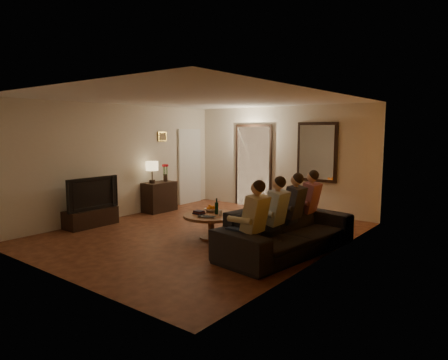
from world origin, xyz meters
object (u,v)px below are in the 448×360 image
Objects in this scene: person_a at (252,226)px; dog at (240,233)px; table_lamp at (152,172)px; tv at (90,193)px; dresser at (159,197)px; wine_bottle at (217,206)px; sofa at (287,230)px; laptop at (206,217)px; person_c at (291,213)px; coffee_table at (211,226)px; tv_stand at (91,218)px; person_d at (307,208)px; person_b at (273,219)px; bowl at (211,210)px.

dog is (-0.62, 0.57, -0.32)m from person_a.
table_lamp reaches higher than tv.
wine_bottle reaches higher than dresser.
laptop is at bearing 111.89° from sofa.
person_c reaches higher than dog.
person_c is (4.06, 1.23, -0.11)m from tv.
dog is 0.87m from coffee_table.
person_c is at bearing -10.17° from dresser.
table_lamp reaches higher than dog.
tv_stand is 0.92× the size of person_a.
dresser is at bearing 90.00° from tv_stand.
person_b is at bearing -90.00° from person_d.
laptop is (0.10, -0.28, 0.24)m from coffee_table.
bowl is (2.43, -0.68, -0.52)m from table_lamp.
tv is at bearing 172.62° from laptop.
dresser is 4.29m from sofa.
tv is 2.66m from bowl.
dresser is 2.50× the size of laptop.
person_a reaches higher than bowl.
laptop is (-1.46, -0.37, 0.08)m from sofa.
person_b reaches higher than tv.
person_b and person_d have the same top height.
person_b is at bearing -15.27° from table_lamp.
person_c is 0.60m from person_d.
wine_bottle is at bearing -16.73° from table_lamp.
person_a is 1.00× the size of person_c.
person_d is 1.42m from dog.
tv is 2.11× the size of dog.
table_lamp reaches higher than bowl.
dresser is at bearing 83.76° from sofa.
person_c and person_d have the same top height.
person_c is (4.06, -0.51, -0.40)m from table_lamp.
person_a is at bearing -90.00° from person_d.
tv_stand is at bearing -163.19° from person_c.
tv is 4.45m from person_d.
person_c is 2.14× the size of dog.
dog is (-0.72, -0.33, -0.10)m from sofa.
tv_stand is 4.27m from sofa.
dog is 1.13m from bowl.
tv is 0.45× the size of sofa.
sofa reaches higher than dog.
coffee_table is 0.38m from bowl.
tv is 3.52m from dog.
wine_bottle reaches higher than bowl.
sofa is 1.50m from laptop.
dresser is at bearing 178.19° from person_d.
person_a is at bearing -178.70° from sofa.
laptop is at bearing -23.53° from table_lamp.
table_lamp is 2.80m from wine_bottle.
dresser is 3.70m from dog.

